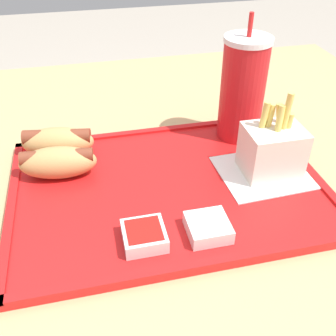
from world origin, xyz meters
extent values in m
cube|color=tan|center=(0.00, 0.00, 0.38)|extent=(1.00, 0.99, 0.76)
cube|color=red|center=(-0.04, -0.03, 0.76)|extent=(0.45, 0.31, 0.01)
cube|color=red|center=(-0.04, -0.18, 0.77)|extent=(0.45, 0.01, 0.00)
cube|color=red|center=(-0.04, 0.12, 0.77)|extent=(0.45, 0.01, 0.00)
cube|color=red|center=(-0.25, -0.03, 0.77)|extent=(0.01, 0.31, 0.00)
cube|color=red|center=(0.18, -0.03, 0.77)|extent=(0.01, 0.31, 0.00)
cube|color=white|center=(0.11, -0.04, 0.77)|extent=(0.14, 0.12, 0.00)
cylinder|color=red|center=(0.11, 0.08, 0.85)|extent=(0.07, 0.07, 0.16)
cylinder|color=silver|center=(0.11, 0.08, 0.93)|extent=(0.07, 0.07, 0.01)
cylinder|color=red|center=(0.11, 0.08, 0.95)|extent=(0.01, 0.01, 0.03)
ellipsoid|color=tan|center=(-0.19, 0.08, 0.79)|extent=(0.12, 0.07, 0.05)
cylinder|color=brown|center=(-0.19, 0.08, 0.80)|extent=(0.11, 0.04, 0.02)
ellipsoid|color=tan|center=(-0.19, 0.02, 0.79)|extent=(0.12, 0.06, 0.05)
cylinder|color=brown|center=(-0.19, 0.02, 0.80)|extent=(0.10, 0.03, 0.02)
cube|color=silver|center=(0.12, -0.03, 0.80)|extent=(0.08, 0.07, 0.07)
cylinder|color=#EACC60|center=(0.14, -0.03, 0.83)|extent=(0.01, 0.01, 0.06)
cylinder|color=#EACC60|center=(0.12, -0.04, 0.84)|extent=(0.02, 0.02, 0.08)
cylinder|color=#EACC60|center=(0.10, -0.02, 0.84)|extent=(0.01, 0.01, 0.08)
cylinder|color=#EACC60|center=(0.11, -0.02, 0.83)|extent=(0.02, 0.02, 0.08)
cylinder|color=#EACC60|center=(0.13, -0.02, 0.83)|extent=(0.02, 0.02, 0.08)
cylinder|color=#EACC60|center=(0.13, -0.03, 0.85)|extent=(0.02, 0.01, 0.09)
cube|color=silver|center=(-0.01, -0.14, 0.78)|extent=(0.05, 0.05, 0.02)
cube|color=white|center=(-0.01, -0.14, 0.79)|extent=(0.04, 0.04, 0.00)
cube|color=silver|center=(-0.09, -0.13, 0.78)|extent=(0.05, 0.05, 0.02)
cube|color=#B21914|center=(-0.09, -0.13, 0.79)|extent=(0.04, 0.04, 0.00)
camera|label=1|loc=(-0.14, -0.46, 1.12)|focal=42.00mm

